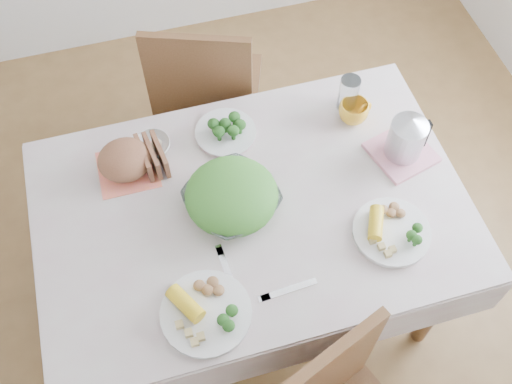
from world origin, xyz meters
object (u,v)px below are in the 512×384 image
object	(u,v)px
dining_table	(253,256)
yellow_mug	(353,112)
chair_far	(210,93)
electric_kettle	(408,134)
dinner_plate_left	(206,313)
dinner_plate_right	(391,232)
salad_bowl	(232,200)

from	to	relation	value
dining_table	yellow_mug	distance (m)	0.70
chair_far	electric_kettle	world-z (taller)	electric_kettle
dining_table	chair_far	distance (m)	0.82
dining_table	chair_far	bearing A→B (deg)	88.30
dinner_plate_left	electric_kettle	bearing A→B (deg)	26.13
dinner_plate_left	chair_far	bearing A→B (deg)	76.92
dinner_plate_right	electric_kettle	distance (m)	0.36
salad_bowl	electric_kettle	xyz separation A→B (m)	(0.65, 0.04, 0.08)
dining_table	dinner_plate_left	world-z (taller)	dinner_plate_left
chair_far	salad_bowl	xyz separation A→B (m)	(-0.09, -0.79, 0.33)
dining_table	dinner_plate_right	bearing A→B (deg)	-28.63
dining_table	electric_kettle	distance (m)	0.78
electric_kettle	yellow_mug	bearing A→B (deg)	138.37
chair_far	dinner_plate_left	xyz separation A→B (m)	(-0.27, -1.16, 0.31)
salad_bowl	dinner_plate_left	xyz separation A→B (m)	(-0.18, -0.36, -0.03)
dining_table	electric_kettle	bearing A→B (deg)	6.71
electric_kettle	dinner_plate_right	bearing A→B (deg)	-100.18
dinner_plate_right	electric_kettle	bearing A→B (deg)	61.04
dining_table	dinner_plate_right	xyz separation A→B (m)	(0.42, -0.23, 0.40)
salad_bowl	dinner_plate_right	world-z (taller)	salad_bowl
dinner_plate_left	salad_bowl	bearing A→B (deg)	63.80
dining_table	electric_kettle	xyz separation A→B (m)	(0.59, 0.07, 0.51)
chair_far	electric_kettle	distance (m)	1.03
dinner_plate_left	dinner_plate_right	xyz separation A→B (m)	(0.67, 0.11, 0.00)
yellow_mug	electric_kettle	distance (m)	0.25
dinner_plate_left	yellow_mug	xyz separation A→B (m)	(0.72, 0.61, 0.03)
chair_far	dinner_plate_right	size ratio (longest dim) A/B	3.76
chair_far	electric_kettle	xyz separation A→B (m)	(0.57, -0.75, 0.42)
dining_table	yellow_mug	world-z (taller)	yellow_mug
salad_bowl	electric_kettle	size ratio (longest dim) A/B	1.63
dinner_plate_left	yellow_mug	bearing A→B (deg)	40.42
dining_table	yellow_mug	xyz separation A→B (m)	(0.47, 0.27, 0.43)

